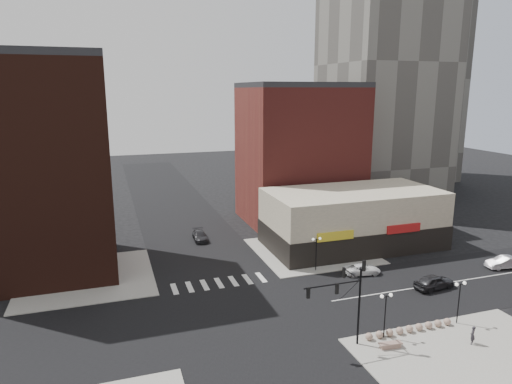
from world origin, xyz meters
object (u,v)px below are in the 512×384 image
street_lamp_se_b (460,292)px  white_suv (362,269)px  street_lamp_se_a (386,304)px  street_lamp_ne (316,245)px  silver_sedan (504,262)px  dark_sedan_east (434,282)px  traffic_signal (348,292)px  pedestrian (473,335)px  stone_bench (390,345)px  dark_sedan_north (200,236)px

street_lamp_se_b → white_suv: size_ratio=0.94×
street_lamp_se_a → street_lamp_ne: 16.03m
silver_sedan → dark_sedan_east: bearing=-72.3°
traffic_signal → pedestrian: 11.70m
dark_sedan_east → stone_bench: dark_sedan_east is taller
street_lamp_se_b → stone_bench: size_ratio=2.02×
street_lamp_se_a → white_suv: street_lamp_se_a is taller
street_lamp_se_b → dark_sedan_north: bearing=119.6°
dark_sedan_north → stone_bench: 34.92m
white_suv → dark_sedan_north: size_ratio=0.95×
street_lamp_ne → pedestrian: size_ratio=2.53×
dark_sedan_east → pedestrian: (-4.61, -10.55, 0.13)m
street_lamp_ne → silver_sedan: size_ratio=0.93×
street_lamp_ne → dark_sedan_north: street_lamp_ne is taller
dark_sedan_east → silver_sedan: (12.36, 2.28, -0.07)m
silver_sedan → dark_sedan_north: 40.50m
traffic_signal → dark_sedan_north: 32.65m
pedestrian → traffic_signal: bearing=-60.4°
traffic_signal → street_lamp_se_a: 4.12m
dark_sedan_east → street_lamp_ne: bearing=43.0°
dark_sedan_east → white_suv: bearing=34.7°
street_lamp_se_b → white_suv: bearing=99.0°
street_lamp_ne → traffic_signal: bearing=-106.7°
street_lamp_se_b → silver_sedan: size_ratio=0.93×
silver_sedan → street_lamp_se_a: bearing=-60.9°
street_lamp_se_a → dark_sedan_east: 13.59m
pedestrian → silver_sedan: bearing=175.3°
stone_bench → dark_sedan_east: bearing=43.0°
street_lamp_ne → dark_sedan_north: (-11.11, 15.91, -2.62)m
dark_sedan_north → pedestrian: size_ratio=2.82×
street_lamp_se_b → street_lamp_ne: (-7.00, 16.00, 0.00)m
street_lamp_ne → white_suv: 6.14m
dark_sedan_east → dark_sedan_north: bearing=34.5°
traffic_signal → stone_bench: size_ratio=3.78×
dark_sedan_north → dark_sedan_east: bearing=-46.5°
white_suv → dark_sedan_north: dark_sedan_north is taller
dark_sedan_east → silver_sedan: size_ratio=1.06×
street_lamp_ne → dark_sedan_east: street_lamp_ne is taller
dark_sedan_east → dark_sedan_north: dark_sedan_east is taller
white_suv → silver_sedan: bearing=-94.4°
traffic_signal → white_suv: size_ratio=1.77×
silver_sedan → pedestrian: size_ratio=2.73×
stone_bench → street_lamp_se_b: bearing=16.8°
dark_sedan_east → stone_bench: size_ratio=2.32×
street_lamp_se_a → street_lamp_se_b: bearing=0.0°
traffic_signal → street_lamp_se_b: traffic_signal is taller
dark_sedan_east → pedestrian: 11.52m
traffic_signal → white_suv: (9.63, 13.21, -4.35)m
white_suv → stone_bench: size_ratio=2.14×
street_lamp_ne → street_lamp_se_a: bearing=-93.6°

